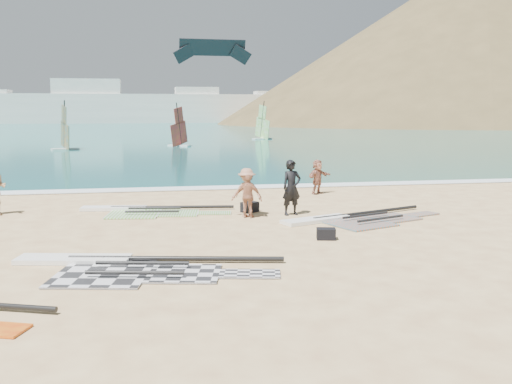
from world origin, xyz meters
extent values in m
plane|color=#E5C686|center=(0.00, 0.00, 0.00)|extent=(300.00, 300.00, 0.00)
cube|color=#0D4F5F|center=(0.00, 132.00, 0.00)|extent=(300.00, 240.00, 0.06)
cube|color=white|center=(0.00, 12.30, 0.00)|extent=(300.00, 1.20, 0.04)
cube|color=white|center=(-20.00, 150.00, 4.03)|extent=(160.00, 8.00, 8.00)
cube|color=white|center=(-20.00, 150.00, 6.03)|extent=(18.00, 7.00, 12.00)
cube|color=white|center=(10.00, 150.00, 5.03)|extent=(12.00, 7.00, 10.00)
cube|color=white|center=(35.00, 150.00, 4.53)|extent=(16.00, 7.00, 9.00)
cube|color=white|center=(55.00, 150.00, 5.53)|extent=(10.00, 7.00, 11.00)
cone|color=brown|center=(85.00, 130.00, 0.00)|extent=(143.00, 143.00, 45.00)
cube|color=#252527|center=(-4.64, -1.39, 0.02)|extent=(2.48, 2.65, 0.04)
cube|color=#252527|center=(-2.85, -1.76, 0.02)|extent=(1.87, 1.78, 0.04)
cube|color=#252527|center=(-1.39, -2.06, 0.02)|extent=(1.48, 0.95, 0.04)
cylinder|color=black|center=(-2.98, -0.68, 0.10)|extent=(5.17, 1.18, 0.13)
cylinder|color=black|center=(-3.78, -1.16, 0.16)|extent=(2.15, 0.53, 0.09)
cylinder|color=black|center=(-3.94, -1.94, 0.16)|extent=(2.15, 0.53, 0.09)
cube|color=white|center=(-5.44, -0.18, 0.06)|extent=(2.84, 1.28, 0.12)
cube|color=#60BB30|center=(-4.15, 6.14, 0.02)|extent=(2.04, 2.21, 0.04)
cube|color=#60BB30|center=(-2.58, 5.91, 0.02)|extent=(1.55, 1.47, 0.04)
cube|color=#60BB30|center=(-1.31, 5.73, 0.02)|extent=(1.26, 0.75, 0.04)
cylinder|color=black|center=(-2.75, 6.84, 0.10)|extent=(4.52, 0.75, 0.11)
cylinder|color=black|center=(-3.42, 6.38, 0.16)|extent=(1.87, 0.34, 0.08)
cylinder|color=black|center=(-3.51, 5.69, 0.16)|extent=(1.87, 0.34, 0.08)
cube|color=white|center=(-4.91, 7.14, 0.06)|extent=(2.44, 0.97, 0.12)
cube|color=#E85523|center=(3.05, 3.08, 0.02)|extent=(2.48, 2.60, 0.04)
cube|color=#E85523|center=(4.60, 3.66, 0.02)|extent=(1.83, 1.77, 0.04)
cube|color=#E85523|center=(5.86, 4.14, 0.02)|extent=(1.38, 1.02, 0.04)
cylinder|color=black|center=(3.98, 4.43, 0.10)|extent=(4.50, 1.80, 0.11)
cylinder|color=black|center=(3.60, 3.67, 0.16)|extent=(1.87, 0.78, 0.08)
cylinder|color=black|center=(3.85, 2.99, 0.16)|extent=(1.87, 0.78, 0.08)
cube|color=white|center=(1.85, 3.62, 0.06)|extent=(2.56, 1.51, 0.12)
cube|color=black|center=(-0.01, 5.83, 0.18)|extent=(0.72, 0.68, 0.37)
cube|color=black|center=(1.38, 1.07, 0.16)|extent=(0.61, 0.49, 0.32)
imported|color=black|center=(1.34, 4.98, 0.98)|extent=(0.80, 0.63, 1.96)
imported|color=#AE765C|center=(-0.25, 5.05, 0.84)|extent=(1.24, 0.98, 1.69)
imported|color=#B67654|center=(-0.24, 4.74, 0.75)|extent=(0.95, 0.71, 1.50)
imported|color=#A96C56|center=(3.72, 9.75, 0.77)|extent=(1.42, 1.19, 1.53)
cube|color=white|center=(-11.19, 40.73, 0.10)|extent=(2.61, 1.63, 0.15)
cube|color=orange|center=(-11.19, 40.73, 1.33)|extent=(1.23, 2.88, 2.75)
cube|color=orange|center=(-11.19, 40.73, 3.22)|extent=(0.71, 1.63, 1.91)
cylinder|color=black|center=(-11.19, 40.73, 2.38)|extent=(0.43, 0.84, 4.36)
cube|color=white|center=(-0.57, 44.08, 0.10)|extent=(2.36, 2.05, 0.14)
cube|color=#BC123A|center=(-0.57, 44.08, 1.29)|extent=(1.87, 2.40, 2.66)
cube|color=#BC123A|center=(-0.57, 44.08, 3.12)|extent=(1.07, 1.37, 1.85)
cylinder|color=black|center=(-0.57, 44.08, 2.30)|extent=(0.59, 0.73, 4.22)
cube|color=white|center=(10.45, 56.25, 0.11)|extent=(2.73, 1.75, 0.15)
cube|color=#5DCC1A|center=(10.45, 56.25, 1.39)|extent=(1.33, 2.99, 2.88)
cube|color=#5DCC1A|center=(10.45, 56.25, 3.37)|extent=(0.77, 1.70, 2.00)
cylinder|color=black|center=(10.45, 56.25, 2.49)|extent=(0.46, 0.88, 4.56)
cube|color=black|center=(3.32, 47.69, 10.28)|extent=(7.07, 1.11, 1.71)
cube|color=black|center=(0.30, 47.61, 9.58)|extent=(2.40, 0.80, 2.17)
cube|color=black|center=(6.34, 47.78, 9.58)|extent=(2.43, 0.76, 2.17)
camera|label=1|loc=(-3.54, -14.30, 3.69)|focal=40.00mm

